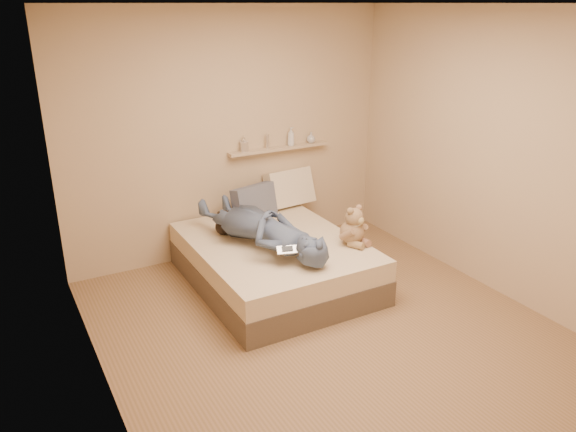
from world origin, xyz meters
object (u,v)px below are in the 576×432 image
pillow_cream (290,188)px  person (262,227)px  bed (274,262)px  wall_shelf (279,148)px  pillow_grey (254,201)px  game_console (287,250)px  dark_plush (223,224)px  teddy_bear (353,228)px

pillow_cream → person: pillow_cream is taller
bed → pillow_cream: bearing=52.5°
bed → wall_shelf: 1.38m
pillow_cream → wall_shelf: 0.47m
pillow_cream → person: 1.18m
bed → pillow_grey: pillow_grey is taller
bed → person: person is taller
bed → wall_shelf: wall_shelf is taller
game_console → dark_plush: 0.97m
pillow_cream → pillow_grey: pillow_cream is taller
dark_plush → person: person is taller
person → bed: bearing=-175.1°
game_console → dark_plush: dark_plush is taller
game_console → pillow_cream: 1.60m
bed → dark_plush: (-0.36, 0.38, 0.33)m
game_console → pillow_cream: bearing=60.1°
wall_shelf → pillow_cream: bearing=-42.4°
person → wall_shelf: (0.70, 0.96, 0.46)m
person → wall_shelf: wall_shelf is taller
pillow_cream → person: (-0.79, -0.88, -0.01)m
game_console → wall_shelf: bearing=64.1°
pillow_cream → teddy_bear: bearing=-90.6°
person → pillow_grey: bearing=-124.5°
pillow_grey → person: size_ratio=0.32×
teddy_bear → pillow_cream: size_ratio=0.70×
wall_shelf → bed: bearing=-121.2°
pillow_cream → wall_shelf: size_ratio=0.46×
wall_shelf → pillow_grey: bearing=-152.7°
dark_plush → pillow_grey: pillow_grey is taller
teddy_bear → dark_plush: 1.28m
teddy_bear → pillow_grey: teddy_bear is taller
bed → game_console: (-0.16, -0.56, 0.39)m
game_console → teddy_bear: 0.80m
bed → pillow_cream: pillow_cream is taller
bed → game_console: bearing=-106.1°
wall_shelf → teddy_bear: bearing=-86.9°
dark_plush → person: size_ratio=0.16×
game_console → pillow_cream: size_ratio=0.36×
bed → game_console: 0.70m
teddy_bear → dark_plush: (-0.98, 0.82, -0.05)m
teddy_bear → person: (-0.77, 0.38, 0.03)m
teddy_bear → wall_shelf: size_ratio=0.32×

